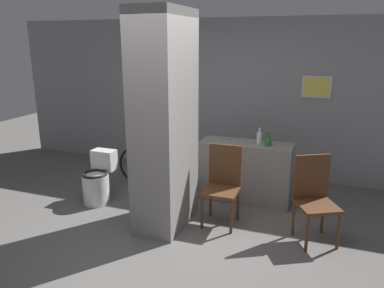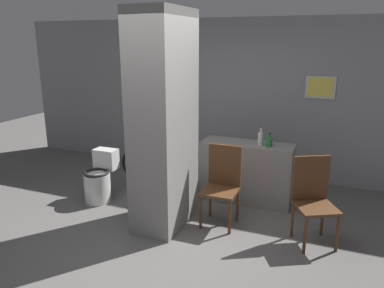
{
  "view_description": "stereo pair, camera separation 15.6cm",
  "coord_description": "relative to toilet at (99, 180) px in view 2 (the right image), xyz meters",
  "views": [
    {
      "loc": [
        1.69,
        -3.5,
        2.25
      ],
      "look_at": [
        0.08,
        0.87,
        0.95
      ],
      "focal_mm": 35.0,
      "sensor_mm": 36.0,
      "label": 1
    },
    {
      "loc": [
        1.83,
        -3.44,
        2.25
      ],
      "look_at": [
        0.08,
        0.87,
        0.95
      ],
      "focal_mm": 35.0,
      "sensor_mm": 36.0,
      "label": 2
    }
  ],
  "objects": [
    {
      "name": "ground_plane",
      "position": [
        1.29,
        -0.72,
        -0.31
      ],
      "size": [
        14.0,
        14.0,
        0.0
      ],
      "primitive_type": "plane",
      "color": "#5B5956"
    },
    {
      "name": "wall_back",
      "position": [
        1.29,
        1.91,
        0.99
      ],
      "size": [
        8.0,
        0.09,
        2.6
      ],
      "color": "gray",
      "rests_on": "ground_plane"
    },
    {
      "name": "pillar_center",
      "position": [
        1.17,
        -0.25,
        0.99
      ],
      "size": [
        0.56,
        0.94,
        2.6
      ],
      "color": "gray",
      "rests_on": "ground_plane"
    },
    {
      "name": "counter_shelf",
      "position": [
        1.96,
        0.78,
        0.12
      ],
      "size": [
        1.29,
        0.44,
        0.86
      ],
      "color": "gray",
      "rests_on": "ground_plane"
    },
    {
      "name": "toilet",
      "position": [
        0.0,
        0.0,
        0.0
      ],
      "size": [
        0.37,
        0.53,
        0.71
      ],
      "color": "silver",
      "rests_on": "ground_plane"
    },
    {
      "name": "chair_near_pillar",
      "position": [
        1.83,
        0.01,
        0.23
      ],
      "size": [
        0.43,
        0.43,
        0.99
      ],
      "rotation": [
        0.0,
        0.0,
        0.01
      ],
      "color": "#4C2D19",
      "rests_on": "ground_plane"
    },
    {
      "name": "chair_by_doorway",
      "position": [
        2.93,
        -0.04,
        0.23
      ],
      "size": [
        0.57,
        0.57,
        0.99
      ],
      "rotation": [
        0.0,
        0.0,
        0.5
      ],
      "color": "#4C2D19",
      "rests_on": "ground_plane"
    },
    {
      "name": "bicycle",
      "position": [
        0.72,
        0.79,
        0.02
      ],
      "size": [
        1.67,
        0.42,
        0.67
      ],
      "color": "black",
      "rests_on": "ground_plane"
    },
    {
      "name": "bottle_tall",
      "position": [
        2.14,
        0.75,
        0.65
      ],
      "size": [
        0.07,
        0.07,
        0.27
      ],
      "color": "silver",
      "rests_on": "counter_shelf"
    },
    {
      "name": "bottle_short",
      "position": [
        2.26,
        0.72,
        0.62
      ],
      "size": [
        0.09,
        0.09,
        0.2
      ],
      "color": "#267233",
      "rests_on": "counter_shelf"
    }
  ]
}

